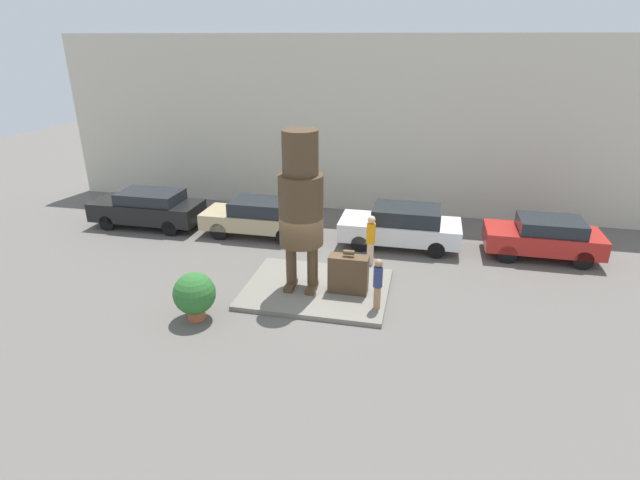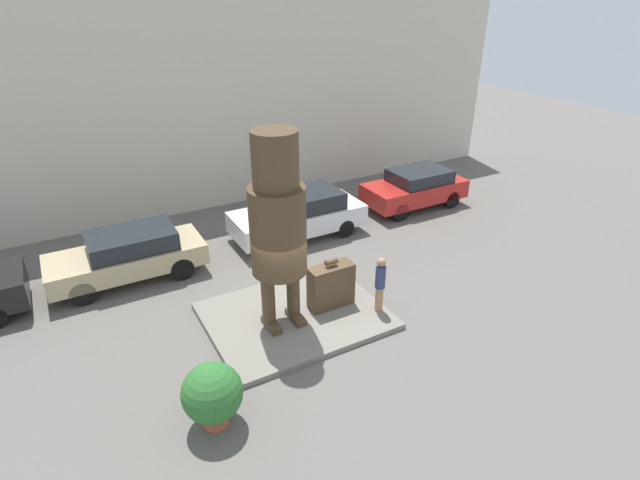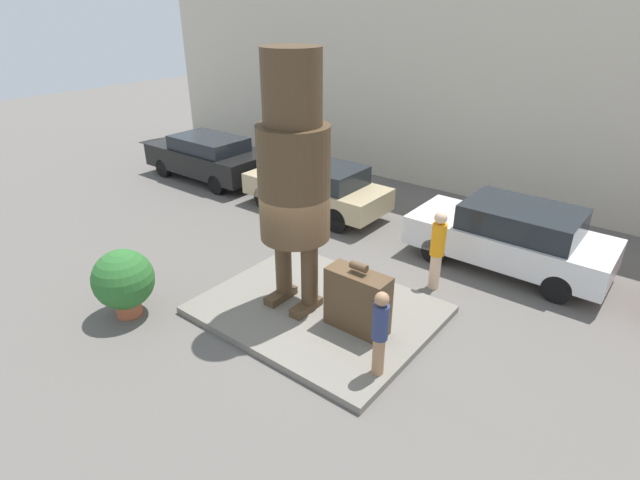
# 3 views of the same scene
# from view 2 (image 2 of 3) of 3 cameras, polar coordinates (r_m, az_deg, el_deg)

# --- Properties ---
(ground_plane) EXTENTS (60.00, 60.00, 0.00)m
(ground_plane) POSITION_cam_2_polar(r_m,az_deg,el_deg) (13.25, -2.84, -8.88)
(ground_plane) COLOR #605B56
(pedestal) EXTENTS (4.48, 3.57, 0.15)m
(pedestal) POSITION_cam_2_polar(r_m,az_deg,el_deg) (13.21, -2.85, -8.63)
(pedestal) COLOR slate
(pedestal) RESTS_ON ground_plane
(building_backdrop) EXTENTS (28.00, 0.60, 7.61)m
(building_backdrop) POSITION_cam_2_polar(r_m,az_deg,el_deg) (19.11, -14.93, 14.23)
(building_backdrop) COLOR beige
(building_backdrop) RESTS_ON ground_plane
(statue_figure) EXTENTS (1.33, 1.33, 4.92)m
(statue_figure) POSITION_cam_2_polar(r_m,az_deg,el_deg) (11.45, -4.87, 2.47)
(statue_figure) COLOR #4C3823
(statue_figure) RESTS_ON pedestal
(giant_suitcase) EXTENTS (1.21, 0.49, 1.40)m
(giant_suitcase) POSITION_cam_2_polar(r_m,az_deg,el_deg) (13.15, 1.26, -5.22)
(giant_suitcase) COLOR #4C3823
(giant_suitcase) RESTS_ON pedestal
(tourist) EXTENTS (0.26, 0.26, 1.56)m
(tourist) POSITION_cam_2_polar(r_m,az_deg,el_deg) (12.91, 6.89, -4.80)
(tourist) COLOR #A87A56
(tourist) RESTS_ON pedestal
(parked_car_tan) EXTENTS (4.37, 1.74, 1.49)m
(parked_car_tan) POSITION_cam_2_polar(r_m,az_deg,el_deg) (15.53, -21.05, -1.55)
(parked_car_tan) COLOR tan
(parked_car_tan) RESTS_ON ground_plane
(parked_car_white) EXTENTS (4.52, 1.89, 1.58)m
(parked_car_white) POSITION_cam_2_polar(r_m,az_deg,el_deg) (17.07, -2.39, 3.04)
(parked_car_white) COLOR silver
(parked_car_white) RESTS_ON ground_plane
(parked_car_red) EXTENTS (4.00, 1.79, 1.49)m
(parked_car_red) POSITION_cam_2_polar(r_m,az_deg,el_deg) (19.76, 10.85, 5.93)
(parked_car_red) COLOR #B2231E
(parked_car_red) RESTS_ON ground_plane
(planter_pot) EXTENTS (1.19, 1.19, 1.41)m
(planter_pot) POSITION_cam_2_polar(r_m,az_deg,el_deg) (10.23, -12.20, -16.80)
(planter_pot) COLOR #AD5638
(planter_pot) RESTS_ON ground_plane
(worker_hivis) EXTENTS (0.31, 0.31, 1.81)m
(worker_hivis) POSITION_cam_2_polar(r_m,az_deg,el_deg) (15.07, -2.24, 0.31)
(worker_hivis) COLOR beige
(worker_hivis) RESTS_ON ground_plane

